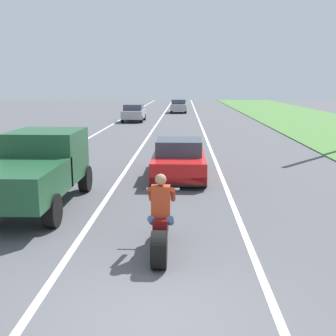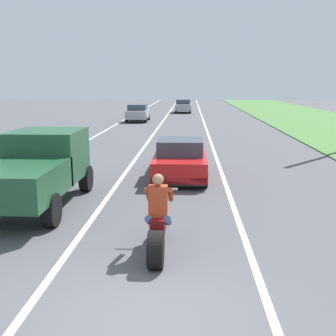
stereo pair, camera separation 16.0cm
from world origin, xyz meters
name	(u,v)px [view 1 (the left image)]	position (x,y,z in m)	size (l,w,h in m)	color
ground_plane	(152,319)	(0.00, 0.00, 0.00)	(160.00, 160.00, 0.00)	#4C4C51
lane_stripe_left_solid	(88,138)	(-5.40, 20.00, 0.00)	(0.14, 120.00, 0.01)	white
lane_stripe_right_solid	(206,139)	(1.80, 20.00, 0.00)	(0.14, 120.00, 0.01)	white
lane_stripe_centre_dashed	(147,139)	(-1.80, 20.00, 0.00)	(0.14, 120.00, 0.01)	white
motorcycle_with_rider	(161,226)	(0.00, 2.32, 0.59)	(0.70, 2.21, 1.62)	black
sports_car_red	(179,159)	(0.26, 9.40, 0.63)	(1.84, 4.30, 1.37)	red
pickup_truck_left_lane_dark_green	(37,167)	(-3.47, 5.46, 1.11)	(2.02, 4.80, 1.98)	#1E4C2D
distant_car_far_ahead	(134,113)	(-3.96, 31.70, 0.77)	(1.80, 4.00, 1.50)	#99999E
distant_car_further_ahead	(179,106)	(-0.18, 43.18, 0.77)	(1.80, 4.00, 1.50)	#99999E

